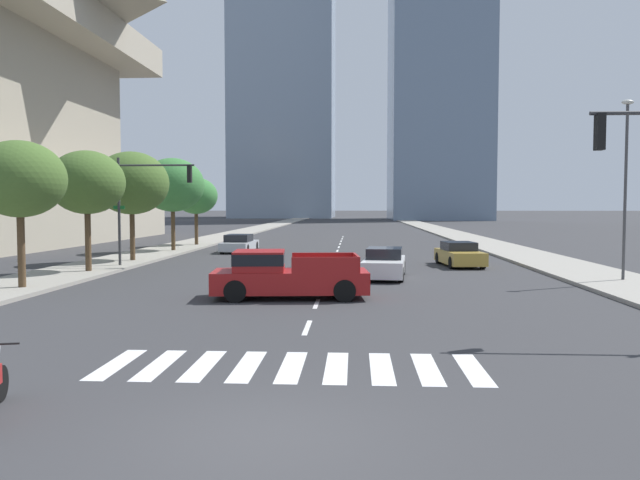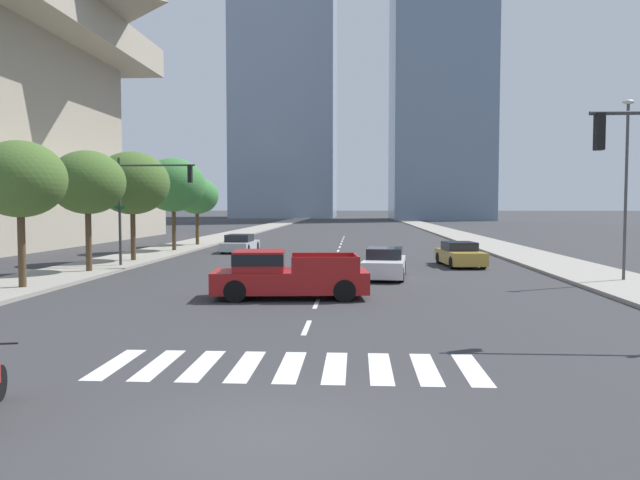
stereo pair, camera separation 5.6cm
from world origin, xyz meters
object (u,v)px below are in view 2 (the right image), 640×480
street_tree_second (87,183)px  street_tree_fifth (197,196)px  sedan_gold_1 (460,255)px  street_tree_fourth (173,185)px  sedan_white_0 (385,264)px  sedan_silver_2 (240,244)px  street_tree_nearest (20,179)px  street_lamp_east (626,176)px  street_tree_third (132,183)px  pickup_truck (283,275)px  traffic_signal_far (148,192)px

street_tree_second → street_tree_fifth: bearing=90.0°
street_tree_second → sedan_gold_1: bearing=15.0°
street_tree_fourth → sedan_white_0: bearing=-46.0°
sedan_silver_2 → street_tree_nearest: 20.85m
sedan_silver_2 → street_tree_fourth: bearing=97.7°
street_tree_fourth → street_tree_fifth: street_tree_fourth is taller
sedan_gold_1 → street_lamp_east: street_lamp_east is taller
street_tree_nearest → street_tree_third: 11.68m
street_tree_third → sedan_silver_2: bearing=61.4°
pickup_truck → street_tree_fifth: size_ratio=1.04×
sedan_white_0 → sedan_silver_2: (-9.40, 14.90, -0.04)m
street_tree_second → street_tree_third: (0.00, 5.83, 0.19)m
street_tree_fourth → street_tree_nearest: bearing=-90.0°
traffic_signal_far → sedan_gold_1: bearing=7.0°
pickup_truck → sedan_gold_1: 14.50m
street_tree_second → sedan_white_0: bearing=-3.0°
street_lamp_east → sedan_silver_2: bearing=139.8°
street_tree_second → street_tree_third: bearing=90.0°
sedan_gold_1 → street_tree_fifth: size_ratio=0.83×
street_lamp_east → sedan_gold_1: bearing=128.6°
sedan_silver_2 → street_lamp_east: bearing=-128.5°
sedan_white_0 → street_tree_fourth: street_tree_fourth is taller
sedan_white_0 → sedan_silver_2: 17.62m
traffic_signal_far → street_tree_fifth: (-1.90, 17.08, 0.05)m
sedan_gold_1 → street_lamp_east: 9.78m
sedan_gold_1 → street_tree_second: size_ratio=0.78×
street_lamp_east → street_tree_fifth: size_ratio=1.40×
street_tree_second → street_tree_fifth: street_tree_second is taller
street_lamp_east → street_tree_third: 25.13m
traffic_signal_far → street_tree_nearest: 8.95m
sedan_silver_2 → street_tree_fifth: 8.14m
sedan_gold_1 → street_tree_fourth: (-18.24, 8.80, 4.07)m
pickup_truck → sedan_white_0: (3.85, 6.37, -0.19)m
street_tree_second → sedan_silver_2: bearing=72.2°
sedan_silver_2 → street_tree_fourth: size_ratio=0.76×
street_tree_second → street_tree_third: street_tree_third is taller
sedan_white_0 → street_tree_second: size_ratio=0.81×
sedan_white_0 → street_tree_third: size_ratio=0.75×
traffic_signal_far → street_lamp_east: size_ratio=0.75×
sedan_gold_1 → street_lamp_east: (5.60, -7.02, 3.87)m
sedan_white_0 → street_tree_fourth: bearing=-130.1°
street_tree_third → street_tree_fifth: (0.00, 14.14, -0.49)m
street_tree_fourth → street_tree_fifth: size_ratio=1.20×
street_tree_second → street_tree_fifth: 19.97m
pickup_truck → street_tree_fourth: bearing=-69.3°
traffic_signal_far → street_lamp_east: 22.51m
street_tree_third → street_tree_fifth: street_tree_third is taller
street_lamp_east → street_tree_third: bearing=161.5°
street_tree_fourth → street_lamp_east: bearing=-33.6°
pickup_truck → sedan_silver_2: size_ratio=1.15×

